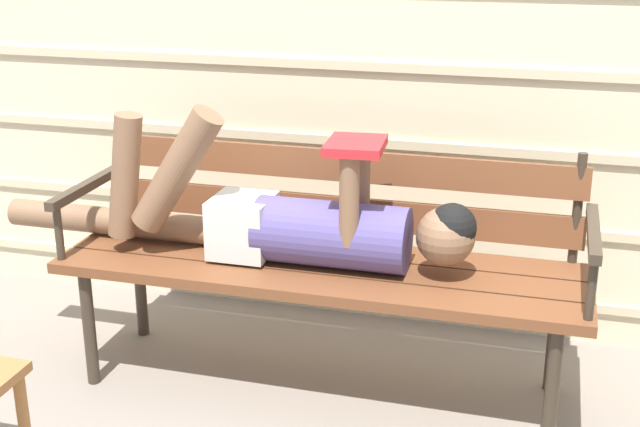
% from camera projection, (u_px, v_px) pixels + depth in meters
% --- Properties ---
extents(ground_plane, '(12.00, 12.00, 0.00)m').
position_uv_depth(ground_plane, '(312.00, 400.00, 2.94)').
color(ground_plane, gray).
extents(house_siding, '(5.22, 0.08, 2.37)m').
position_uv_depth(house_siding, '(364.00, 25.00, 3.21)').
color(house_siding, beige).
rests_on(house_siding, ground).
extents(park_bench, '(1.78, 0.52, 0.85)m').
position_uv_depth(park_bench, '(326.00, 247.00, 2.93)').
color(park_bench, brown).
rests_on(park_bench, ground).
extents(reclining_person, '(1.72, 0.27, 0.53)m').
position_uv_depth(reclining_person, '(284.00, 219.00, 2.86)').
color(reclining_person, '#514784').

